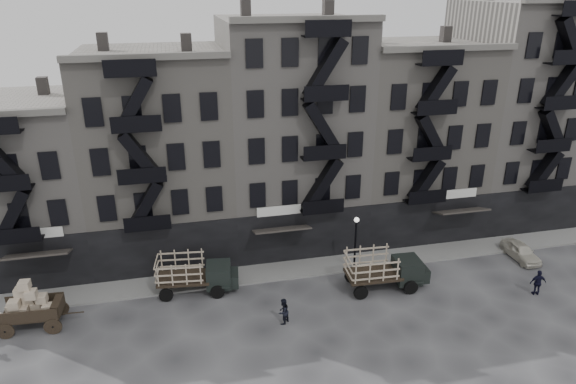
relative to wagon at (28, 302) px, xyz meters
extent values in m
plane|color=#38383A|center=(18.10, -0.85, -1.77)|extent=(140.00, 140.00, 0.00)
cube|color=slate|center=(18.10, 2.90, -1.70)|extent=(55.00, 2.50, 0.15)
cube|color=gray|center=(-1.90, 9.15, 4.23)|extent=(10.00, 10.00, 12.00)
cube|color=black|center=(-1.90, 4.20, 0.23)|extent=(10.00, 0.35, 4.00)
cube|color=#4C4744|center=(0.60, 9.15, 10.83)|extent=(0.70, 0.70, 1.20)
cube|color=gray|center=(8.10, 9.15, 5.73)|extent=(10.00, 10.00, 15.00)
cube|color=black|center=(8.10, 4.20, 0.23)|extent=(10.00, 0.35, 4.00)
cube|color=#595651|center=(8.10, 4.00, 13.43)|extent=(10.00, 0.50, 0.40)
cube|color=#4C4744|center=(5.10, 9.15, 13.83)|extent=(0.70, 0.70, 1.20)
cube|color=#4C4744|center=(10.60, 9.15, 13.83)|extent=(0.70, 0.70, 1.20)
cube|color=gray|center=(18.10, 9.15, 6.73)|extent=(10.00, 10.00, 17.00)
cube|color=black|center=(18.10, 4.20, 0.23)|extent=(10.00, 0.35, 4.00)
cube|color=#595651|center=(18.10, 4.00, 15.43)|extent=(10.00, 0.50, 0.40)
cube|color=#4C4744|center=(15.10, 9.15, 15.83)|extent=(0.70, 0.70, 1.20)
cube|color=#4C4744|center=(20.60, 9.15, 15.83)|extent=(0.70, 0.70, 1.20)
cube|color=gray|center=(28.10, 9.15, 5.73)|extent=(10.00, 10.00, 15.00)
cube|color=black|center=(28.10, 4.20, 0.23)|extent=(10.00, 0.35, 4.00)
cube|color=#595651|center=(28.10, 4.00, 13.43)|extent=(10.00, 0.50, 0.40)
cube|color=#4C4744|center=(25.10, 9.15, 13.83)|extent=(0.70, 0.70, 1.20)
cube|color=#4C4744|center=(30.60, 9.15, 13.83)|extent=(0.70, 0.70, 1.20)
cube|color=gray|center=(38.10, 9.15, 7.23)|extent=(10.00, 10.00, 18.00)
cube|color=black|center=(38.10, 4.20, 0.23)|extent=(10.00, 0.35, 4.00)
cylinder|color=black|center=(21.10, 1.75, 0.23)|extent=(0.14, 0.14, 4.00)
sphere|color=silver|center=(21.10, 1.75, 2.33)|extent=(0.36, 0.36, 0.36)
cube|color=black|center=(0.10, 0.01, -0.83)|extent=(3.48, 1.98, 0.19)
cylinder|color=black|center=(-1.26, -0.86, -1.25)|extent=(1.04, 0.15, 1.03)
cylinder|color=black|center=(-1.16, 1.02, -1.25)|extent=(1.04, 0.15, 1.03)
cylinder|color=black|center=(1.36, -1.01, -1.25)|extent=(1.04, 0.15, 1.03)
cylinder|color=black|center=(1.47, 0.87, -1.25)|extent=(1.04, 0.15, 1.03)
cube|color=black|center=(1.61, -0.08, -0.46)|extent=(0.56, 1.53, 0.75)
cube|color=black|center=(9.11, 1.83, -0.72)|extent=(3.63, 2.41, 0.18)
cube|color=black|center=(11.41, 1.55, -0.62)|extent=(1.81, 1.99, 1.51)
cube|color=black|center=(12.31, 1.44, -0.92)|extent=(0.98, 1.59, 0.90)
cylinder|color=black|center=(11.19, 0.56, -1.32)|extent=(0.92, 0.33, 0.90)
cylinder|color=black|center=(11.43, 2.56, -1.32)|extent=(0.92, 0.33, 0.90)
cylinder|color=black|center=(7.90, 0.96, -1.32)|extent=(0.92, 0.33, 0.90)
cylinder|color=black|center=(8.14, 2.96, -1.32)|extent=(0.92, 0.33, 0.90)
cube|color=black|center=(21.54, -0.67, -0.67)|extent=(3.67, 2.27, 0.19)
cube|color=black|center=(23.96, -0.78, -0.56)|extent=(1.77, 1.97, 1.58)
cube|color=black|center=(24.90, -0.83, -0.88)|extent=(0.91, 1.62, 0.95)
cylinder|color=black|center=(23.80, -1.83, -1.30)|extent=(0.96, 0.28, 0.95)
cylinder|color=black|center=(23.90, 0.27, -1.30)|extent=(0.96, 0.28, 0.95)
cylinder|color=black|center=(20.33, -1.67, -1.30)|extent=(0.96, 0.28, 0.95)
cylinder|color=black|center=(20.43, 0.43, -1.30)|extent=(0.96, 0.28, 0.95)
imported|color=beige|center=(33.95, 0.69, -1.16)|extent=(1.45, 3.60, 1.23)
imported|color=black|center=(14.82, -3.05, -0.93)|extent=(1.04, 1.03, 1.69)
imported|color=black|center=(31.93, -3.80, -0.87)|extent=(1.13, 0.64, 1.81)
camera|label=1|loc=(9.23, -28.45, 17.47)|focal=32.00mm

